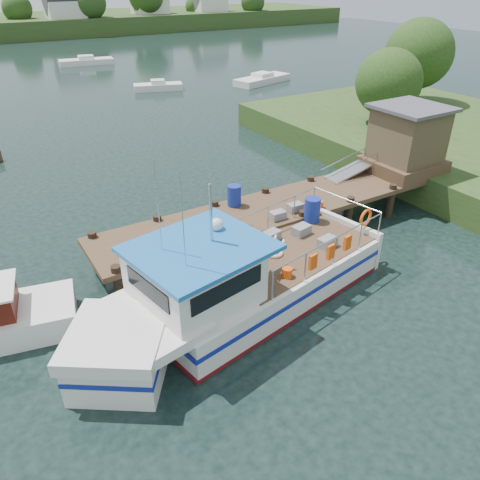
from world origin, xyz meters
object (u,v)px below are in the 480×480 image
dock (366,164)px  moored_far (86,61)px  moored_b (158,87)px  moored_c (262,79)px  lobster_boat (233,287)px

dock → moored_far: (0.11, 46.09, -1.85)m
moored_far → moored_b: bearing=-90.1°
moored_far → dock: bearing=-96.1°
moored_far → moored_b: moored_far is taller
dock → moored_c: (12.13, 26.23, -1.87)m
lobster_boat → moored_far: 50.46m
lobster_boat → moored_c: lobster_boat is taller
moored_far → moored_b: (1.80, -17.58, -0.03)m
moored_b → moored_c: (10.21, -2.28, 0.01)m
moored_far → lobster_boat: bearing=-106.4°
lobster_boat → moored_far: (9.12, 49.63, -0.64)m
dock → moored_far: dock is taller
moored_far → moored_c: 23.21m
dock → moored_c: 28.96m
dock → lobster_boat: size_ratio=1.40×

